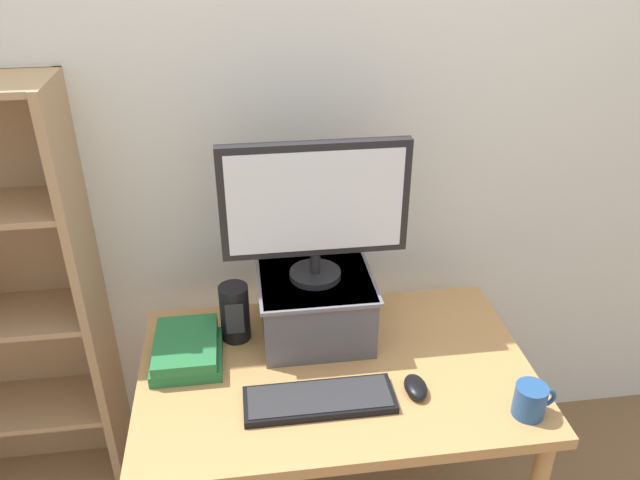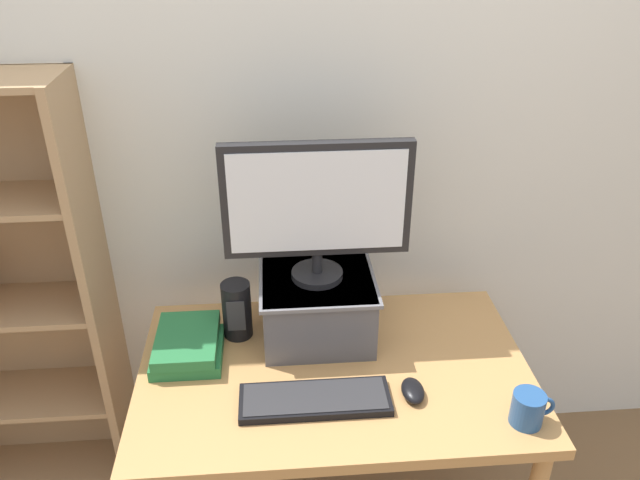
# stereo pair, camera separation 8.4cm
# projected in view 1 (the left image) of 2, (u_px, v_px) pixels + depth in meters

# --- Properties ---
(back_wall) EXTENTS (7.00, 0.08, 2.60)m
(back_wall) POSITION_uv_depth(u_px,v_px,m) (313.00, 133.00, 2.06)
(back_wall) COLOR silver
(back_wall) RESTS_ON ground_plane
(desk) EXTENTS (1.17, 0.74, 0.75)m
(desk) POSITION_uv_depth(u_px,v_px,m) (335.00, 389.00, 1.92)
(desk) COLOR #B7844C
(desk) RESTS_ON ground_plane
(riser_box) EXTENTS (0.36, 0.34, 0.21)m
(riser_box) POSITION_uv_depth(u_px,v_px,m) (315.00, 303.00, 1.97)
(riser_box) COLOR #515156
(riser_box) RESTS_ON desk
(computer_monitor) EXTENTS (0.55, 0.16, 0.44)m
(computer_monitor) POSITION_uv_depth(u_px,v_px,m) (315.00, 205.00, 1.81)
(computer_monitor) COLOR black
(computer_monitor) RESTS_ON riser_box
(keyboard) EXTENTS (0.42, 0.14, 0.02)m
(keyboard) POSITION_uv_depth(u_px,v_px,m) (319.00, 400.00, 1.73)
(keyboard) COLOR black
(keyboard) RESTS_ON desk
(computer_mouse) EXTENTS (0.06, 0.10, 0.04)m
(computer_mouse) POSITION_uv_depth(u_px,v_px,m) (416.00, 387.00, 1.77)
(computer_mouse) COLOR black
(computer_mouse) RESTS_ON desk
(book_stack) EXTENTS (0.21, 0.25, 0.07)m
(book_stack) POSITION_uv_depth(u_px,v_px,m) (187.00, 351.00, 1.88)
(book_stack) COLOR #236B38
(book_stack) RESTS_ON desk
(coffee_mug) EXTENTS (0.12, 0.09, 0.09)m
(coffee_mug) POSITION_uv_depth(u_px,v_px,m) (531.00, 400.00, 1.68)
(coffee_mug) COLOR #234C84
(coffee_mug) RESTS_ON desk
(desk_speaker) EXTENTS (0.09, 0.10, 0.19)m
(desk_speaker) POSITION_uv_depth(u_px,v_px,m) (235.00, 313.00, 1.96)
(desk_speaker) COLOR black
(desk_speaker) RESTS_ON desk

